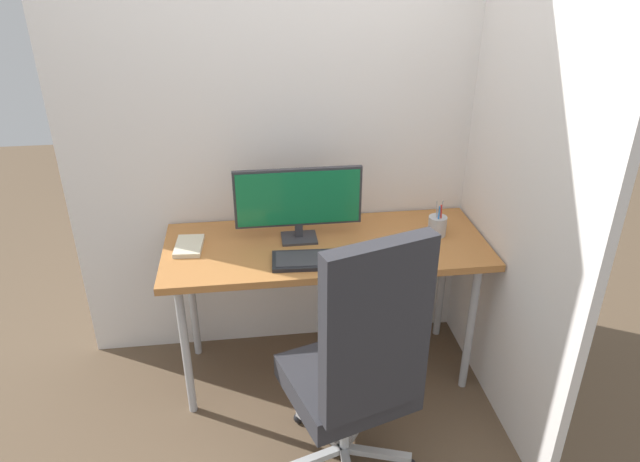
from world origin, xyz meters
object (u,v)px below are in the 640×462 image
Objects in this scene: keyboard at (318,260)px; notebook at (189,246)px; office_chair at (358,366)px; mouse at (397,245)px; pen_holder at (437,225)px; monitor at (298,200)px.

notebook is (-0.58, 0.20, 0.00)m from keyboard.
mouse is (0.29, 0.61, 0.17)m from office_chair.
pen_holder is 1.19m from notebook.
office_chair reaches higher than mouse.
keyboard is at bearing -74.66° from monitor.
keyboard is at bearing -162.95° from pen_holder.
monitor is 1.42× the size of keyboard.
office_chair is at bearing -103.14° from mouse.
pen_holder reaches higher than keyboard.
pen_holder is at bearing 2.85° from notebook.
keyboard is 2.30× the size of pen_holder.
mouse reaches higher than keyboard.
monitor is 6.92× the size of mouse.
keyboard is 0.39m from mouse.
office_chair reaches higher than pen_holder.
office_chair is 1.01m from notebook.
keyboard is at bearing 98.97° from office_chair.
keyboard is 4.87× the size of mouse.
monitor reaches higher than notebook.
monitor is 3.27× the size of pen_holder.
office_chair is 6.10× the size of notebook.
office_chair is 0.86m from monitor.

